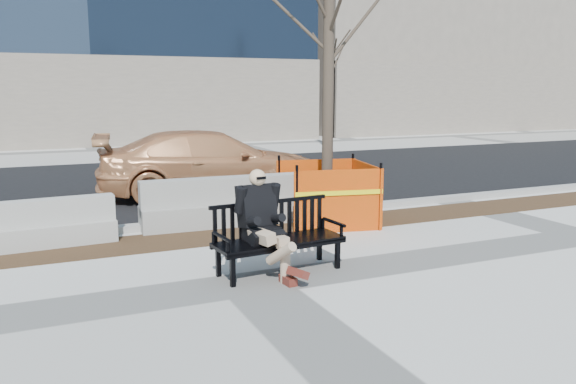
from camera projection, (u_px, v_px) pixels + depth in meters
name	position (u px, v px, depth m)	size (l,w,h in m)	color
ground	(252.00, 283.00, 7.71)	(120.00, 120.00, 0.00)	beige
mulch_strip	(200.00, 238.00, 10.05)	(40.00, 1.20, 0.02)	#47301C
asphalt_street	(139.00, 185.00, 15.64)	(60.00, 10.40, 0.01)	black
curb	(186.00, 223.00, 10.90)	(60.00, 0.25, 0.12)	#9E9B93
bench	(279.00, 272.00, 8.17)	(1.88, 0.68, 1.00)	black
seated_man	(262.00, 274.00, 8.10)	(0.64, 1.06, 1.49)	black
tree_fence	(327.00, 223.00, 11.19)	(2.49, 2.49, 6.21)	#FF4409
sedan	(213.00, 195.00, 14.06)	(2.20, 5.41, 1.57)	tan
jersey_barrier_left	(28.00, 249.00, 9.37)	(2.78, 0.56, 0.80)	#A6A49C
jersey_barrier_right	(228.00, 225.00, 11.01)	(3.25, 0.65, 0.93)	gray
far_tree_right	(331.00, 151.00, 24.15)	(2.28, 2.28, 6.16)	#4A3D30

